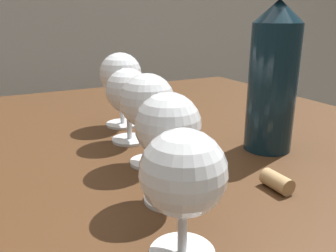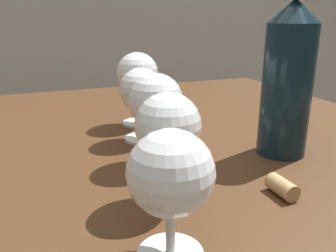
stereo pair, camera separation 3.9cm
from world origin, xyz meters
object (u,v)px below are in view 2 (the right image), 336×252
Objects in this scene: wine_glass_cabernet at (156,102)px; wine_bottle at (288,76)px; cork at (282,187)px; wine_glass_merlot at (141,92)px; wine_glass_empty at (137,75)px; wine_glass_amber at (168,128)px; wine_glass_port at (169,178)px.

wine_glass_cabernet is 0.43× the size of wine_bottle.
wine_bottle is 0.19m from cork.
wine_bottle is (0.19, -0.14, 0.04)m from wine_glass_merlot.
wine_glass_merlot is 0.41× the size of wine_bottle.
cork is (0.10, -0.26, -0.08)m from wine_glass_merlot.
cork is (0.08, -0.35, -0.09)m from wine_glass_empty.
wine_glass_merlot is at bearing 144.21° from wine_bottle.
wine_glass_cabernet is (0.02, 0.11, 0.00)m from wine_glass_amber.
wine_glass_empty is at bearing 81.24° from wine_glass_cabernet.
wine_bottle is (0.17, -0.23, 0.02)m from wine_glass_empty.
wine_glass_port is 0.32m from wine_bottle.
wine_glass_merlot is (0.07, 0.32, 0.01)m from wine_glass_port.
wine_glass_amber is 0.24m from wine_bottle.
wine_glass_empty is (0.05, 0.31, 0.01)m from wine_glass_amber.
wine_glass_cabernet is 0.11m from wine_glass_merlot.
wine_glass_cabernet is 3.27× the size of cork.
wine_glass_cabernet reaches higher than wine_glass_merlot.
wine_glass_cabernet reaches higher than wine_glass_amber.
wine_glass_empty is at bearing 77.54° from wine_glass_port.
wine_glass_port is 0.84× the size of wine_glass_empty.
wine_glass_port is 2.96× the size of cork.
wine_bottle is (0.26, 0.18, 0.04)m from wine_glass_port.
wine_glass_port is at bearing -110.35° from wine_glass_amber.
wine_glass_empty is at bearing 77.72° from wine_glass_merlot.
wine_bottle reaches higher than wine_glass_port.
wine_glass_port is at bearing -102.46° from wine_glass_empty.
wine_glass_cabernet reaches higher than wine_glass_port.
wine_glass_empty is 0.37m from cork.
wine_glass_amber is 0.91× the size of wine_glass_empty.
wine_bottle reaches higher than wine_glass_cabernet.
wine_glass_amber is at bearing 69.65° from wine_glass_port.
wine_glass_merlot is (0.03, 0.22, -0.00)m from wine_glass_amber.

